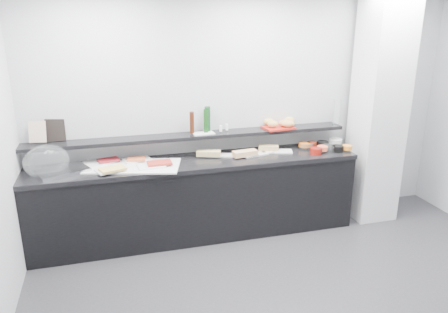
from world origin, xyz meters
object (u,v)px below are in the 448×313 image
object	(u,v)px
sandwich_plate_mid	(255,155)
framed_print	(55,129)
bread_tray	(278,128)
carafe	(337,112)
condiment_tray	(203,133)
cloche_base	(62,171)

from	to	relation	value
sandwich_plate_mid	framed_print	size ratio (longest dim) A/B	1.15
bread_tray	carafe	size ratio (longest dim) A/B	1.15
sandwich_plate_mid	condiment_tray	bearing A→B (deg)	149.13
cloche_base	sandwich_plate_mid	world-z (taller)	cloche_base
sandwich_plate_mid	carafe	xyz separation A→B (m)	(1.10, 0.17, 0.39)
condiment_tray	bread_tray	xyz separation A→B (m)	(0.90, -0.00, 0.00)
carafe	bread_tray	bearing A→B (deg)	-179.01
framed_print	condiment_tray	world-z (taller)	framed_print
sandwich_plate_mid	condiment_tray	world-z (taller)	condiment_tray
cloche_base	carafe	distance (m)	3.19
sandwich_plate_mid	bread_tray	xyz separation A→B (m)	(0.34, 0.16, 0.25)
sandwich_plate_mid	condiment_tray	distance (m)	0.63
sandwich_plate_mid	framed_print	world-z (taller)	framed_print
bread_tray	carafe	xyz separation A→B (m)	(0.76, 0.01, 0.14)
condiment_tray	sandwich_plate_mid	bearing A→B (deg)	-21.02
bread_tray	carafe	world-z (taller)	carafe
cloche_base	condiment_tray	distance (m)	1.54
sandwich_plate_mid	cloche_base	bearing A→B (deg)	166.35
cloche_base	condiment_tray	xyz separation A→B (m)	(1.51, 0.20, 0.24)
cloche_base	condiment_tray	size ratio (longest dim) A/B	2.07
sandwich_plate_mid	bread_tray	world-z (taller)	bread_tray
cloche_base	bread_tray	xyz separation A→B (m)	(2.41, 0.19, 0.24)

